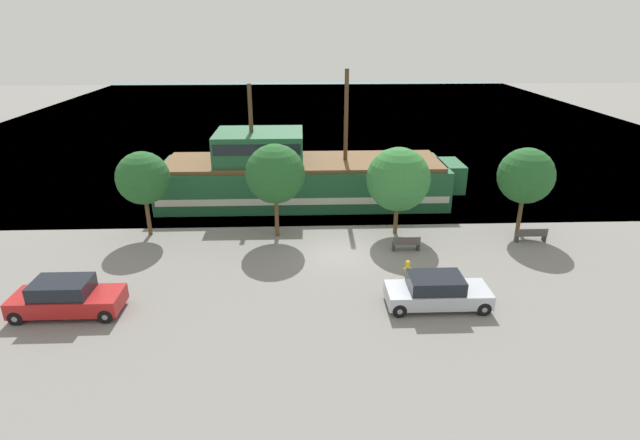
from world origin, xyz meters
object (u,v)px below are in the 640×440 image
(parked_car_curb_mid, at_px, (437,292))
(bench_promenade_west, at_px, (406,244))
(moored_boat_dockside, at_px, (197,167))
(bench_promenade_east, at_px, (531,235))
(pirate_ship, at_px, (299,176))
(parked_car_curb_front, at_px, (66,298))
(fire_hydrant, at_px, (408,267))

(parked_car_curb_mid, distance_m, bench_promenade_west, 5.84)
(parked_car_curb_mid, height_order, bench_promenade_west, parked_car_curb_mid)
(moored_boat_dockside, xyz_separation_m, bench_promenade_east, (21.96, -14.82, -0.15))
(bench_promenade_west, bearing_deg, pirate_ship, 124.87)
(parked_car_curb_front, distance_m, parked_car_curb_mid, 16.20)
(parked_car_curb_mid, relative_size, bench_promenade_west, 3.03)
(parked_car_curb_mid, xyz_separation_m, bench_promenade_west, (-0.18, 5.83, -0.30))
(pirate_ship, distance_m, parked_car_curb_mid, 15.63)
(bench_promenade_east, bearing_deg, parked_car_curb_mid, -137.22)
(moored_boat_dockside, relative_size, fire_hydrant, 6.81)
(moored_boat_dockside, bearing_deg, parked_car_curb_front, -94.01)
(moored_boat_dockside, height_order, fire_hydrant, moored_boat_dockside)
(bench_promenade_east, bearing_deg, fire_hydrant, -155.14)
(parked_car_curb_front, bearing_deg, bench_promenade_east, 15.96)
(pirate_ship, bearing_deg, moored_boat_dockside, 139.96)
(parked_car_curb_front, relative_size, fire_hydrant, 6.03)
(moored_boat_dockside, distance_m, parked_car_curb_mid, 26.08)
(moored_boat_dockside, relative_size, parked_car_curb_front, 1.13)
(pirate_ship, height_order, fire_hydrant, pirate_ship)
(parked_car_curb_mid, bearing_deg, parked_car_curb_front, 179.94)
(parked_car_curb_mid, bearing_deg, pirate_ship, 113.09)
(parked_car_curb_front, xyz_separation_m, parked_car_curb_mid, (16.20, -0.02, -0.05))
(fire_hydrant, bearing_deg, pirate_ship, 115.76)
(fire_hydrant, bearing_deg, bench_promenade_east, 24.86)
(pirate_ship, bearing_deg, fire_hydrant, -64.24)
(fire_hydrant, height_order, bench_promenade_east, bench_promenade_east)
(pirate_ship, distance_m, fire_hydrant, 12.62)
(bench_promenade_east, height_order, bench_promenade_west, same)
(parked_car_curb_mid, distance_m, fire_hydrant, 3.14)
(bench_promenade_east, relative_size, bench_promenade_west, 1.16)
(moored_boat_dockside, xyz_separation_m, bench_promenade_west, (14.51, -15.72, -0.16))
(moored_boat_dockside, relative_size, bench_promenade_east, 2.98)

